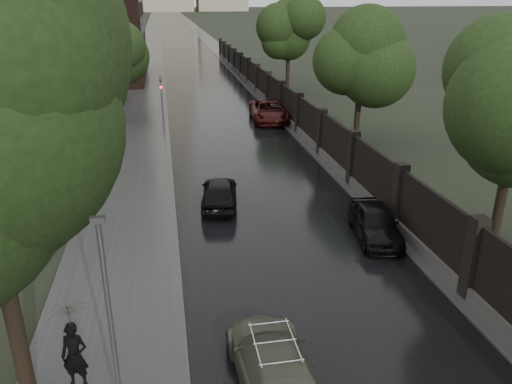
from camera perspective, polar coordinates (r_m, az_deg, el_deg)
name	(u,v)px	position (r m, az deg, el deg)	size (l,w,h in m)	color
road	(171,20)	(196.88, -9.73, 18.79)	(8.00, 420.00, 0.02)	black
sidewalk_left	(154,20)	(196.85, -11.57, 18.69)	(4.00, 420.00, 0.16)	#2D2D2D
verge_right	(186,20)	(197.07, -8.04, 18.90)	(3.00, 420.00, 0.08)	#2D2D2D
fence_right	(276,98)	(40.37, 2.30, 10.67)	(0.45, 75.72, 2.70)	#383533
tree_left_far	(104,48)	(37.01, -17.01, 15.42)	(4.25, 4.25, 7.39)	black
tree_right_b	(361,62)	(31.14, 11.96, 14.33)	(4.08, 4.08, 7.01)	black
tree_right_c	(288,38)	(48.22, 3.73, 17.15)	(4.08, 4.08, 7.01)	black
lamp_post	(112,334)	(10.19, -16.12, -15.32)	(0.25, 0.12, 5.11)	#59595E
traffic_light	(162,102)	(32.26, -10.69, 10.05)	(0.16, 0.32, 4.00)	#59595E
volga_sedan	(274,366)	(12.28, 2.11, -19.20)	(1.76, 4.34, 1.26)	#4C4F3F
hatchback_left	(219,192)	(21.79, -4.21, -0.02)	(1.52, 3.78, 1.29)	black
car_right_near	(375,222)	(19.43, 13.43, -3.37)	(1.53, 3.79, 1.29)	black
car_right_far	(269,111)	(36.94, 1.46, 9.24)	(2.48, 5.38, 1.49)	black
pedestrian_umbrella	(69,322)	(12.11, -20.57, -13.79)	(1.17, 1.19, 2.63)	black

